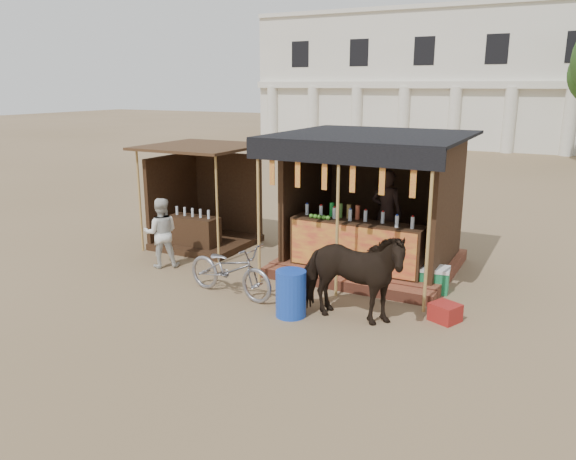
{
  "coord_description": "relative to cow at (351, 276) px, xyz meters",
  "views": [
    {
      "loc": [
        4.62,
        -7.32,
        3.71
      ],
      "look_at": [
        0.0,
        1.6,
        1.1
      ],
      "focal_mm": 35.0,
      "sensor_mm": 36.0,
      "label": 1
    }
  ],
  "objects": [
    {
      "name": "secondary_stall",
      "position": [
        -4.8,
        2.63,
        0.08
      ],
      "size": [
        2.4,
        2.4,
        2.38
      ],
      "color": "#352313",
      "rests_on": "ground"
    },
    {
      "name": "cooler",
      "position": [
        0.84,
        1.99,
        -0.54
      ],
      "size": [
        0.69,
        0.52,
        0.46
      ],
      "color": "#1C7F48",
      "rests_on": "ground"
    },
    {
      "name": "cow",
      "position": [
        0.0,
        0.0,
        0.0
      ],
      "size": [
        1.87,
        0.9,
        1.55
      ],
      "primitive_type": "imported",
      "rotation": [
        0.0,
        0.0,
        1.61
      ],
      "color": "black",
      "rests_on": "ground"
    },
    {
      "name": "ground",
      "position": [
        -1.63,
        -0.61,
        -0.77
      ],
      "size": [
        120.0,
        120.0,
        0.0
      ],
      "primitive_type": "plane",
      "color": "#846B4C",
      "rests_on": "ground"
    },
    {
      "name": "bystander",
      "position": [
        -4.51,
        0.83,
        -0.04
      ],
      "size": [
        0.9,
        0.87,
        1.46
      ],
      "primitive_type": "imported",
      "rotation": [
        0.0,
        0.0,
        3.77
      ],
      "color": "silver",
      "rests_on": "ground"
    },
    {
      "name": "blue_barrel",
      "position": [
        -0.94,
        -0.24,
        -0.39
      ],
      "size": [
        0.54,
        0.54,
        0.78
      ],
      "primitive_type": "cylinder",
      "rotation": [
        0.0,
        0.0,
        0.08
      ],
      "color": "#173EAF",
      "rests_on": "ground"
    },
    {
      "name": "red_crate",
      "position": [
        1.37,
        0.71,
        -0.63
      ],
      "size": [
        0.54,
        0.53,
        0.29
      ],
      "primitive_type": "cube",
      "rotation": [
        0.0,
        0.0,
        -0.42
      ],
      "color": "maroon",
      "rests_on": "ground"
    },
    {
      "name": "main_stall",
      "position": [
        -0.61,
        2.75,
        0.26
      ],
      "size": [
        3.6,
        3.61,
        2.78
      ],
      "color": "brown",
      "rests_on": "ground"
    },
    {
      "name": "motorbike",
      "position": [
        -2.34,
        0.09,
        -0.28
      ],
      "size": [
        1.95,
        0.91,
        0.99
      ],
      "primitive_type": "imported",
      "rotation": [
        0.0,
        0.0,
        1.43
      ],
      "color": "gray",
      "rests_on": "ground"
    },
    {
      "name": "background_building",
      "position": [
        -3.63,
        29.33,
        3.21
      ],
      "size": [
        26.0,
        7.45,
        8.18
      ],
      "color": "silver",
      "rests_on": "ground"
    }
  ]
}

